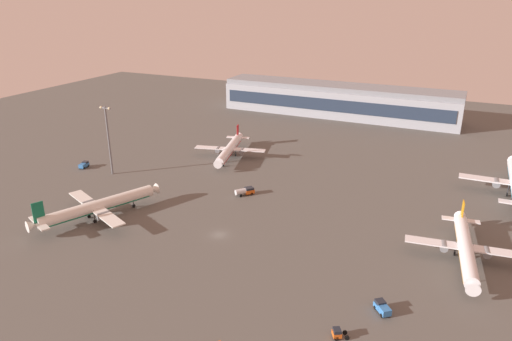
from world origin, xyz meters
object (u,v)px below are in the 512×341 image
maintenance_van (84,165)px  airplane_terminal_side (230,149)px  airplane_far_stand (465,248)px  apron_light_central (108,136)px  fuel_truck (245,191)px  cargo_loader (382,307)px  pushback_tug (338,333)px  airplane_mid_apron (97,207)px

maintenance_van → airplane_terminal_side: bearing=26.7°
airplane_far_stand → apron_light_central: size_ratio=1.46×
fuel_truck → cargo_loader: bearing=0.5°
pushback_tug → fuel_truck: fuel_truck is taller
pushback_tug → cargo_loader: cargo_loader is taller
fuel_truck → airplane_terminal_side: bearing=164.8°
cargo_loader → airplane_terminal_side: bearing=95.8°
fuel_truck → cargo_loader: size_ratio=1.40×
apron_light_central → cargo_loader: bearing=-20.2°
maintenance_van → cargo_loader: same height
airplane_far_stand → airplane_terminal_side: 98.20m
airplane_terminal_side → fuel_truck: size_ratio=5.81×
pushback_tug → fuel_truck: bearing=10.4°
cargo_loader → maintenance_van: bearing=122.0°
pushback_tug → cargo_loader: (6.25, 11.29, 0.11)m
airplane_mid_apron → fuel_truck: airplane_mid_apron is taller
airplane_far_stand → airplane_terminal_side: size_ratio=1.01×
pushback_tug → airplane_terminal_side: bearing=8.6°
fuel_truck → apron_light_central: bearing=-136.9°
airplane_far_stand → apron_light_central: 119.08m
airplane_far_stand → maintenance_van: 132.53m
airplane_mid_apron → pushback_tug: (77.13, -19.63, -2.72)m
cargo_loader → apron_light_central: apron_light_central is taller
airplane_mid_apron → airplane_terminal_side: airplane_mid_apron is taller
airplane_mid_apron → apron_light_central: size_ratio=1.48×
airplane_far_stand → cargo_loader: 32.26m
pushback_tug → maintenance_van: bearing=35.5°
airplane_mid_apron → airplane_far_stand: size_ratio=1.01×
pushback_tug → maintenance_van: size_ratio=0.80×
maintenance_van → pushback_tug: bearing=-34.7°
pushback_tug → maintenance_van: 122.23m
airplane_mid_apron → pushback_tug: airplane_mid_apron is taller
fuel_truck → cargo_loader: fuel_truck is taller
fuel_truck → airplane_mid_apron: bearing=-94.1°
airplane_mid_apron → airplane_far_stand: bearing=35.4°
airplane_mid_apron → airplane_terminal_side: size_ratio=1.03×
cargo_loader → apron_light_central: (-103.89, 38.17, 13.15)m
airplane_mid_apron → maintenance_van: 45.94m
airplane_far_stand → fuel_truck: airplane_far_stand is taller
airplane_far_stand → apron_light_central: (-118.22, 9.37, 10.78)m
airplane_far_stand → cargo_loader: size_ratio=8.24×
airplane_mid_apron → airplane_terminal_side: (9.59, 63.82, -0.25)m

